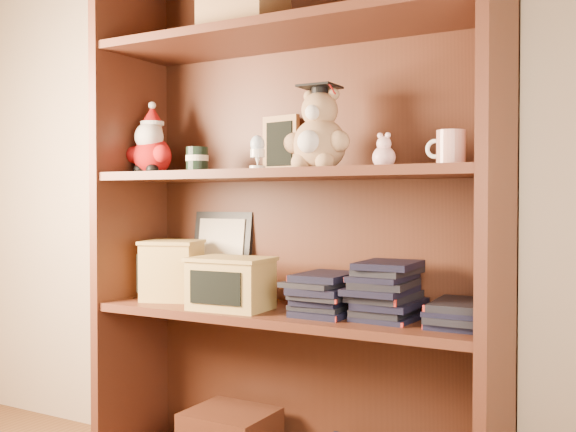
# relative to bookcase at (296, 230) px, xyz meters

# --- Properties ---
(bookcase) EXTENTS (1.20, 0.35, 1.60)m
(bookcase) POSITION_rel_bookcase_xyz_m (0.00, 0.00, 0.00)
(bookcase) COLOR #4E2516
(bookcase) RESTS_ON ground
(shelf_lower) EXTENTS (1.14, 0.33, 0.02)m
(shelf_lower) POSITION_rel_bookcase_xyz_m (0.00, -0.05, -0.24)
(shelf_lower) COLOR #4E2516
(shelf_lower) RESTS_ON ground
(shelf_upper) EXTENTS (1.14, 0.33, 0.02)m
(shelf_upper) POSITION_rel_bookcase_xyz_m (0.00, -0.05, 0.16)
(shelf_upper) COLOR #4E2516
(shelf_upper) RESTS_ON ground
(santa_plush) EXTENTS (0.17, 0.12, 0.24)m
(santa_plush) POSITION_rel_bookcase_xyz_m (-0.50, -0.06, 0.26)
(santa_plush) COLOR #A50F0F
(santa_plush) RESTS_ON shelf_upper
(teachers_tin) EXTENTS (0.07, 0.07, 0.08)m
(teachers_tin) POSITION_rel_bookcase_xyz_m (-0.32, -0.05, 0.21)
(teachers_tin) COLOR black
(teachers_tin) RESTS_ON shelf_upper
(chalkboard_plaque) EXTENTS (0.14, 0.08, 0.17)m
(chalkboard_plaque) POSITION_rel_bookcase_xyz_m (-0.09, 0.06, 0.25)
(chalkboard_plaque) COLOR #9E7547
(chalkboard_plaque) RESTS_ON shelf_upper
(egg_cup) EXTENTS (0.05, 0.05, 0.10)m
(egg_cup) POSITION_rel_bookcase_xyz_m (-0.05, -0.13, 0.22)
(egg_cup) COLOR white
(egg_cup) RESTS_ON shelf_upper
(grad_teddy_bear) EXTENTS (0.20, 0.17, 0.24)m
(grad_teddy_bear) POSITION_rel_bookcase_xyz_m (0.10, -0.06, 0.26)
(grad_teddy_bear) COLOR #A88258
(grad_teddy_bear) RESTS_ON shelf_upper
(pink_figurine) EXTENTS (0.06, 0.06, 0.10)m
(pink_figurine) POSITION_rel_bookcase_xyz_m (0.29, -0.05, 0.21)
(pink_figurine) COLOR beige
(pink_figurine) RESTS_ON shelf_upper
(teacher_mug) EXTENTS (0.10, 0.07, 0.09)m
(teacher_mug) POSITION_rel_bookcase_xyz_m (0.47, -0.05, 0.22)
(teacher_mug) COLOR silver
(teacher_mug) RESTS_ON shelf_upper
(certificate_frame) EXTENTS (0.22, 0.06, 0.28)m
(certificate_frame) POSITION_rel_bookcase_xyz_m (-0.33, 0.09, -0.09)
(certificate_frame) COLOR black
(certificate_frame) RESTS_ON shelf_lower
(treats_box) EXTENTS (0.22, 0.22, 0.19)m
(treats_box) POSITION_rel_bookcase_xyz_m (-0.42, -0.05, -0.13)
(treats_box) COLOR tan
(treats_box) RESTS_ON shelf_lower
(pencils_box) EXTENTS (0.24, 0.18, 0.15)m
(pencils_box) POSITION_rel_bookcase_xyz_m (-0.15, -0.12, -0.15)
(pencils_box) COLOR tan
(pencils_box) RESTS_ON shelf_lower
(book_stack_left) EXTENTS (0.14, 0.20, 0.11)m
(book_stack_left) POSITION_rel_bookcase_xyz_m (0.12, -0.05, -0.17)
(book_stack_left) COLOR black
(book_stack_left) RESTS_ON shelf_lower
(book_stack_mid) EXTENTS (0.14, 0.20, 0.14)m
(book_stack_mid) POSITION_rel_bookcase_xyz_m (0.30, -0.05, -0.16)
(book_stack_mid) COLOR black
(book_stack_mid) RESTS_ON shelf_lower
(book_stack_right) EXTENTS (0.14, 0.20, 0.06)m
(book_stack_right) POSITION_rel_bookcase_xyz_m (0.49, -0.05, -0.20)
(book_stack_right) COLOR black
(book_stack_right) RESTS_ON shelf_lower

